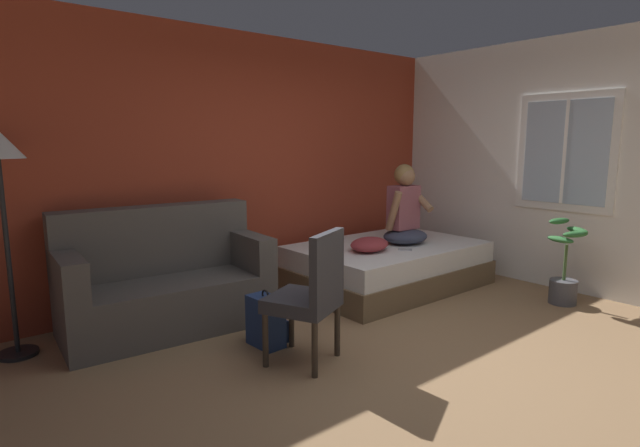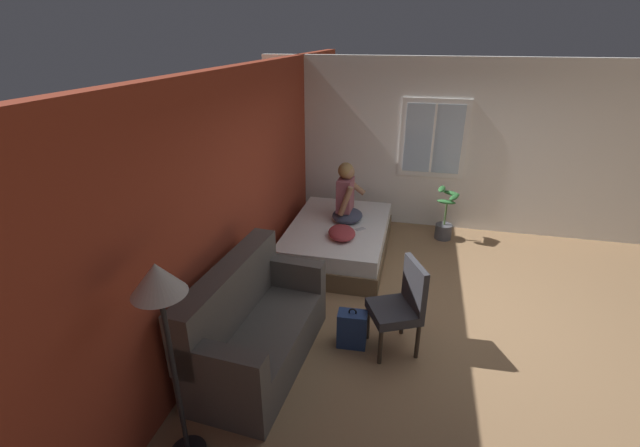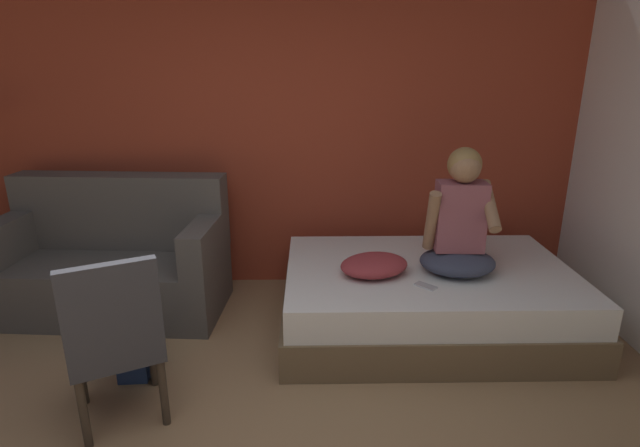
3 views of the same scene
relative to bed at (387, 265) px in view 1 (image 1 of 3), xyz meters
The scene contains 11 objects.
ground_plane 2.05m from the bed, 126.75° to the right, with size 40.00×40.00×0.00m, color #93704C.
wall_back_accent 1.90m from the bed, 142.40° to the left, with size 10.21×0.16×2.70m, color #993823.
wall_side_with_window 2.46m from the bed, 48.10° to the right, with size 0.19×6.39×2.70m.
bed is the anchor object (origin of this frame).
couch 2.43m from the bed, behind, with size 1.76×0.94×1.04m.
side_chair 2.14m from the bed, 151.94° to the right, with size 0.61×0.61×0.98m.
person_seated 0.63m from the bed, 24.88° to the right, with size 0.54×0.47×0.88m.
backpack 2.02m from the bed, 164.82° to the right, with size 0.24×0.31×0.46m.
throw_pillow 0.53m from the bed, 163.01° to the right, with size 0.48×0.36×0.14m, color #993338.
cell_phone 0.43m from the bed, 106.00° to the right, with size 0.07×0.14×0.01m, color #B7B7BC.
potted_plant 1.78m from the bed, 59.45° to the right, with size 0.39×0.37×0.85m.
Camera 1 is at (-2.78, -2.07, 1.60)m, focal length 28.00 mm.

